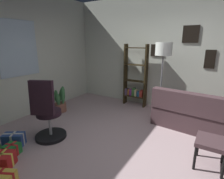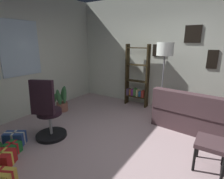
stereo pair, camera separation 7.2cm
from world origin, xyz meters
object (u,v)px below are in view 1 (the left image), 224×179
(gift_box_gold, at_px, (0,179))
(gift_box_red, at_px, (2,160))
(floor_lamp, at_px, (163,55))
(footstool, at_px, (211,144))
(office_chair, at_px, (47,117))
(bookshelf, at_px, (135,79))
(gift_box_blue, at_px, (14,140))
(potted_plant, at_px, (60,102))
(gift_box_green, at_px, (12,150))
(couch, at_px, (211,115))

(gift_box_gold, bearing_deg, gift_box_red, 59.48)
(gift_box_red, xyz_separation_m, floor_lamp, (2.88, -1.38, 1.35))
(footstool, distance_m, gift_box_gold, 2.80)
(gift_box_gold, xyz_separation_m, office_chair, (1.05, 0.36, 0.36))
(bookshelf, bearing_deg, gift_box_blue, 162.80)
(footstool, distance_m, potted_plant, 3.41)
(gift_box_green, relative_size, office_chair, 0.23)
(floor_lamp, xyz_separation_m, potted_plant, (-0.98, 2.26, -1.20))
(gift_box_gold, relative_size, gift_box_blue, 1.05)
(office_chair, height_order, potted_plant, office_chair)
(gift_box_red, height_order, gift_box_gold, gift_box_red)
(gift_box_red, bearing_deg, gift_box_green, 34.47)
(bookshelf, bearing_deg, couch, -103.47)
(couch, distance_m, office_chair, 3.21)
(couch, distance_m, footstool, 1.33)
(footstool, xyz_separation_m, gift_box_gold, (-1.75, 2.17, -0.27))
(gift_box_gold, bearing_deg, potted_plant, 30.09)
(couch, height_order, bookshelf, bookshelf)
(footstool, height_order, gift_box_green, footstool)
(couch, bearing_deg, bookshelf, 76.53)
(gift_box_green, bearing_deg, gift_box_blue, 53.42)
(footstool, bearing_deg, gift_box_green, 116.41)
(gift_box_gold, distance_m, floor_lamp, 3.53)
(gift_box_blue, height_order, floor_lamp, floor_lamp)
(office_chair, height_order, bookshelf, bookshelf)
(gift_box_blue, bearing_deg, bookshelf, -17.20)
(couch, relative_size, gift_box_blue, 5.38)
(gift_box_gold, height_order, gift_box_blue, gift_box_blue)
(footstool, distance_m, office_chair, 2.63)
(floor_lamp, bearing_deg, bookshelf, 61.70)
(footstool, relative_size, gift_box_gold, 1.05)
(bookshelf, bearing_deg, gift_box_gold, 176.81)
(gift_box_green, relative_size, gift_box_blue, 0.68)
(gift_box_green, height_order, floor_lamp, floor_lamp)
(gift_box_green, xyz_separation_m, potted_plant, (1.67, 0.72, 0.17))
(gift_box_gold, distance_m, office_chair, 1.16)
(footstool, bearing_deg, office_chair, 105.50)
(footstool, xyz_separation_m, gift_box_green, (-1.32, 2.66, -0.27))
(couch, xyz_separation_m, potted_plant, (-0.98, 3.33, -0.03))
(gift_box_green, distance_m, potted_plant, 1.82)
(footstool, height_order, bookshelf, bookshelf)
(gift_box_gold, relative_size, potted_plant, 0.59)
(bookshelf, relative_size, potted_plant, 2.49)
(office_chair, bearing_deg, couch, -50.67)
(office_chair, relative_size, bookshelf, 0.68)
(gift_box_red, distance_m, office_chair, 0.92)
(gift_box_green, relative_size, bookshelf, 0.16)
(gift_box_blue, bearing_deg, potted_plant, 18.38)
(potted_plant, bearing_deg, floor_lamp, -66.48)
(gift_box_green, height_order, bookshelf, bookshelf)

